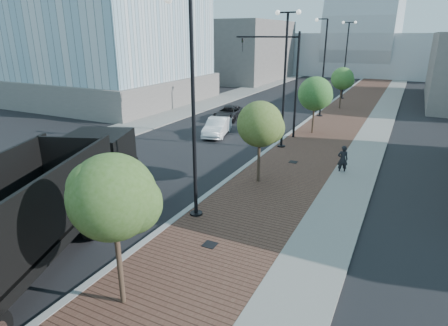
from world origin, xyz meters
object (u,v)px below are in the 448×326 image
at_px(dark_car_mid, 229,113).
at_px(pedestrian, 343,160).
at_px(white_sedan, 217,127).
at_px(dump_truck, 66,195).

distance_m(dark_car_mid, pedestrian, 16.06).
height_order(white_sedan, dark_car_mid, white_sedan).
bearing_deg(dark_car_mid, pedestrian, -45.78).
bearing_deg(dump_truck, dark_car_mid, 78.19).
height_order(dump_truck, dark_car_mid, dump_truck).
distance_m(dump_truck, white_sedan, 16.70).
relative_size(white_sedan, dark_car_mid, 0.94).
bearing_deg(pedestrian, white_sedan, -45.90).
xyz_separation_m(dump_truck, dark_car_mid, (-3.55, 22.32, -0.98)).
bearing_deg(dark_car_mid, dump_truck, -87.28).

